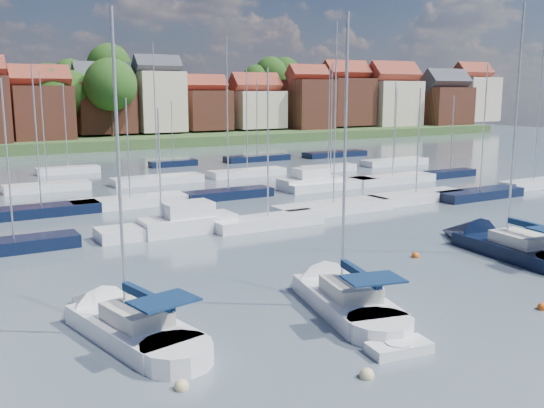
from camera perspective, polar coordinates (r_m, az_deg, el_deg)
ground at (r=65.11m, az=-10.25°, el=1.43°), size 260.00×260.00×0.00m
sailboat_left at (r=27.59m, az=-14.30°, el=-10.70°), size 4.98×11.09×14.63m
sailboat_centre at (r=30.33m, az=5.98°, el=-8.44°), size 5.18×11.28×14.87m
sailboat_navy at (r=42.15m, az=20.22°, el=-3.60°), size 4.35×12.35×16.74m
tender at (r=25.16m, az=11.88°, el=-13.11°), size 2.69×1.53×0.55m
buoy_a at (r=22.29m, az=-8.50°, el=-16.86°), size 0.54×0.54×0.54m
buoy_b at (r=23.09m, az=8.90°, el=-15.85°), size 0.55×0.55×0.55m
buoy_c at (r=26.55m, az=9.03°, el=-12.20°), size 0.46×0.46×0.46m
buoy_d at (r=31.90m, az=24.09°, el=-9.06°), size 0.47×0.47×0.47m
buoy_e at (r=38.95m, az=13.36°, el=-4.90°), size 0.50×0.50×0.50m
marina_field at (r=61.27m, az=-7.03°, el=1.35°), size 79.62×41.41×15.93m
far_shore_town at (r=155.16m, az=-21.42°, el=7.84°), size 212.46×90.00×22.27m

